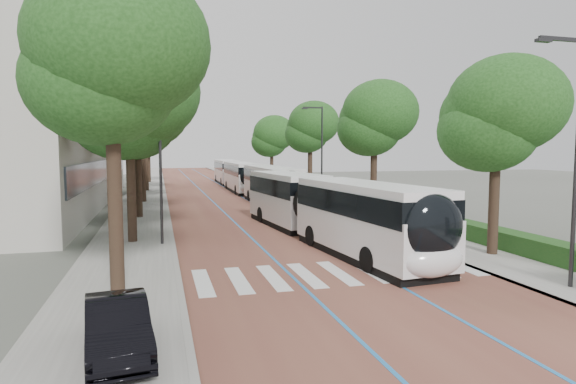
% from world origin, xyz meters
% --- Properties ---
extents(ground, '(160.00, 160.00, 0.00)m').
position_xyz_m(ground, '(0.00, 0.00, 0.00)').
color(ground, '#51544C').
rests_on(ground, ground).
extents(road, '(11.00, 140.00, 0.02)m').
position_xyz_m(road, '(0.00, 40.00, 0.01)').
color(road, brown).
rests_on(road, ground).
extents(sidewalk_left, '(4.00, 140.00, 0.12)m').
position_xyz_m(sidewalk_left, '(-7.50, 40.00, 0.06)').
color(sidewalk_left, gray).
rests_on(sidewalk_left, ground).
extents(sidewalk_right, '(4.00, 140.00, 0.12)m').
position_xyz_m(sidewalk_right, '(7.50, 40.00, 0.06)').
color(sidewalk_right, gray).
rests_on(sidewalk_right, ground).
extents(kerb_left, '(0.20, 140.00, 0.14)m').
position_xyz_m(kerb_left, '(-5.60, 40.00, 0.06)').
color(kerb_left, gray).
rests_on(kerb_left, ground).
extents(kerb_right, '(0.20, 140.00, 0.14)m').
position_xyz_m(kerb_right, '(5.60, 40.00, 0.06)').
color(kerb_right, gray).
rests_on(kerb_right, ground).
extents(zebra_crossing, '(10.55, 3.60, 0.01)m').
position_xyz_m(zebra_crossing, '(0.20, 1.00, 0.03)').
color(zebra_crossing, silver).
rests_on(zebra_crossing, ground).
extents(lane_line_left, '(0.12, 126.00, 0.01)m').
position_xyz_m(lane_line_left, '(-1.60, 40.00, 0.02)').
color(lane_line_left, '#2574BA').
rests_on(lane_line_left, road).
extents(lane_line_right, '(0.12, 126.00, 0.01)m').
position_xyz_m(lane_line_right, '(1.60, 40.00, 0.02)').
color(lane_line_right, '#2574BA').
rests_on(lane_line_right, road).
extents(hedge, '(1.20, 14.00, 0.80)m').
position_xyz_m(hedge, '(9.10, 0.00, 0.52)').
color(hedge, '#194819').
rests_on(hedge, sidewalk_right).
extents(streetlight_near, '(1.82, 0.20, 8.00)m').
position_xyz_m(streetlight_near, '(6.62, -3.00, 4.82)').
color(streetlight_near, '#28282A').
rests_on(streetlight_near, sidewalk_right).
extents(streetlight_far, '(1.82, 0.20, 8.00)m').
position_xyz_m(streetlight_far, '(6.62, 22.00, 4.82)').
color(streetlight_far, '#28282A').
rests_on(streetlight_far, sidewalk_right).
extents(lamp_post_left, '(0.14, 0.14, 8.00)m').
position_xyz_m(lamp_post_left, '(-6.10, 8.00, 4.12)').
color(lamp_post_left, '#28282A').
rests_on(lamp_post_left, sidewalk_left).
extents(trees_left, '(6.30, 60.76, 9.51)m').
position_xyz_m(trees_left, '(-7.50, 26.08, 6.77)').
color(trees_left, black).
rests_on(trees_left, ground).
extents(trees_right, '(5.32, 47.11, 8.62)m').
position_xyz_m(trees_right, '(7.70, 23.23, 6.22)').
color(trees_right, black).
rests_on(trees_right, ground).
extents(lead_bus, '(4.24, 18.55, 3.20)m').
position_xyz_m(lead_bus, '(1.88, 6.97, 1.63)').
color(lead_bus, black).
rests_on(lead_bus, ground).
extents(bus_queued_0, '(2.57, 12.40, 3.20)m').
position_xyz_m(bus_queued_0, '(2.81, 22.79, 1.62)').
color(bus_queued_0, silver).
rests_on(bus_queued_0, ground).
extents(bus_queued_1, '(2.65, 12.42, 3.20)m').
position_xyz_m(bus_queued_1, '(2.64, 36.46, 1.62)').
color(bus_queued_1, silver).
rests_on(bus_queued_1, ground).
extents(bus_queued_2, '(2.82, 12.45, 3.20)m').
position_xyz_m(bus_queued_2, '(2.92, 50.12, 1.62)').
color(bus_queued_2, silver).
rests_on(bus_queued_2, ground).
extents(parked_car, '(1.76, 3.87, 1.23)m').
position_xyz_m(parked_car, '(-7.14, -4.66, 0.73)').
color(parked_car, black).
rests_on(parked_car, sidewalk_left).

